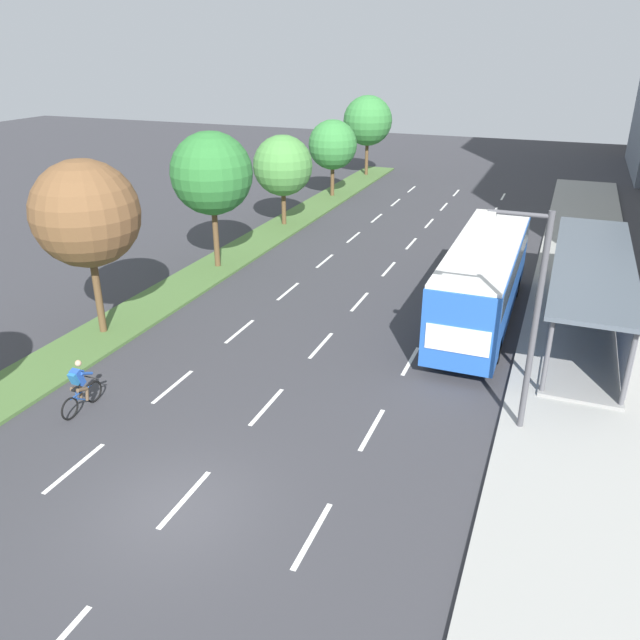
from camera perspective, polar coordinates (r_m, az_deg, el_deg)
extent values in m
plane|color=#38383D|center=(16.71, -12.92, -16.35)|extent=(140.00, 140.00, 0.00)
cube|color=#4C7038|center=(35.86, -6.43, 6.60)|extent=(2.60, 52.00, 0.12)
cube|color=#9E9E99|center=(32.03, 22.69, 2.75)|extent=(4.50, 52.00, 0.15)
cube|color=white|center=(18.84, -21.32, -12.34)|extent=(0.14, 2.34, 0.01)
cube|color=white|center=(21.87, -13.17, -5.87)|extent=(0.14, 2.34, 0.01)
cube|color=white|center=(25.43, -7.28, -1.01)|extent=(0.14, 2.34, 0.01)
cube|color=white|center=(29.32, -2.90, 2.62)|extent=(0.14, 2.34, 0.01)
cube|color=white|center=(33.44, 0.43, 5.37)|extent=(0.14, 2.34, 0.01)
cube|color=white|center=(37.70, 3.05, 7.49)|extent=(0.14, 2.34, 0.01)
cube|color=white|center=(42.06, 5.14, 9.17)|extent=(0.14, 2.34, 0.01)
cube|color=white|center=(46.50, 6.86, 10.52)|extent=(0.14, 2.34, 0.01)
cube|color=white|center=(51.00, 8.28, 11.63)|extent=(0.14, 2.34, 0.01)
cube|color=white|center=(16.96, -12.13, -15.54)|extent=(0.14, 2.34, 0.01)
cube|color=white|center=(20.27, -4.85, -7.81)|extent=(0.14, 2.34, 0.01)
cube|color=white|center=(24.07, 0.09, -2.31)|extent=(0.14, 2.34, 0.01)
cube|color=white|center=(28.15, 3.61, 1.67)|extent=(0.14, 2.34, 0.01)
cube|color=white|center=(32.41, 6.23, 4.61)|extent=(0.14, 2.34, 0.01)
cube|color=white|center=(36.80, 8.25, 6.86)|extent=(0.14, 2.34, 0.01)
cube|color=white|center=(41.26, 9.85, 8.62)|extent=(0.14, 2.34, 0.01)
cube|color=white|center=(45.77, 11.15, 10.03)|extent=(0.14, 2.34, 0.01)
cube|color=white|center=(50.33, 12.22, 11.18)|extent=(0.14, 2.34, 0.01)
cube|color=white|center=(15.65, -0.68, -18.88)|extent=(0.14, 2.34, 0.01)
cube|color=white|center=(19.19, 4.73, -9.83)|extent=(0.14, 2.34, 0.01)
cube|color=white|center=(23.16, 8.20, -3.68)|extent=(0.14, 2.34, 0.01)
cube|color=white|center=(27.38, 10.59, 0.63)|extent=(0.14, 2.34, 0.01)
cube|color=white|center=(31.75, 12.33, 3.77)|extent=(0.14, 2.34, 0.01)
cube|color=white|center=(36.21, 13.66, 6.15)|extent=(0.14, 2.34, 0.01)
cube|color=white|center=(40.73, 14.70, 7.99)|extent=(0.14, 2.34, 0.01)
cube|color=white|center=(45.30, 15.54, 9.47)|extent=(0.14, 2.34, 0.01)
cube|color=white|center=(49.91, 16.23, 10.67)|extent=(0.14, 2.34, 0.01)
cube|color=gray|center=(27.25, 22.63, -0.56)|extent=(2.60, 12.38, 0.10)
cylinder|color=#56565B|center=(21.24, 19.89, -2.96)|extent=(0.16, 0.16, 2.60)
cylinder|color=#56565B|center=(32.38, 21.04, 6.00)|extent=(0.16, 0.16, 2.60)
cylinder|color=#56565B|center=(21.39, 26.16, -3.87)|extent=(0.16, 0.16, 2.60)
cylinder|color=#56565B|center=(32.48, 25.18, 5.36)|extent=(0.16, 0.16, 2.60)
cube|color=gray|center=(26.86, 25.70, 1.68)|extent=(0.10, 11.76, 2.34)
cube|color=#4C5660|center=(26.33, 23.56, 4.86)|extent=(2.90, 12.78, 0.16)
cube|color=#2356B2|center=(26.26, 14.52, 3.58)|extent=(2.50, 11.20, 2.80)
cube|color=#2D3D4C|center=(25.99, 14.71, 5.33)|extent=(2.54, 10.30, 0.90)
cube|color=silver|center=(25.81, 14.85, 6.61)|extent=(2.45, 10.98, 0.12)
cube|color=#2D3D4C|center=(31.49, 16.04, 7.44)|extent=(2.25, 0.06, 1.54)
cube|color=white|center=(21.17, 12.32, -1.80)|extent=(2.12, 0.04, 0.90)
cylinder|color=black|center=(30.08, 13.12, 3.57)|extent=(0.30, 1.00, 1.00)
cylinder|color=black|center=(29.89, 17.27, 2.97)|extent=(0.30, 1.00, 1.00)
cylinder|color=black|center=(23.73, 10.38, -1.79)|extent=(0.30, 1.00, 1.00)
cylinder|color=black|center=(23.49, 15.63, -2.61)|extent=(0.30, 1.00, 1.00)
torus|color=black|center=(21.55, -19.77, -6.12)|extent=(0.06, 0.72, 0.72)
torus|color=black|center=(20.87, -21.70, -7.47)|extent=(0.06, 0.72, 0.72)
cylinder|color=#234C99|center=(21.07, -20.83, -6.13)|extent=(0.05, 0.93, 0.05)
cylinder|color=#234C99|center=(21.10, -20.93, -6.68)|extent=(0.05, 0.57, 0.42)
cylinder|color=#234C99|center=(20.94, -21.19, -6.33)|extent=(0.04, 0.04, 0.40)
cube|color=black|center=(20.84, -21.27, -5.85)|extent=(0.12, 0.24, 0.06)
cylinder|color=black|center=(21.26, -20.06, -4.90)|extent=(0.46, 0.04, 0.04)
cube|color=#234CA8|center=(20.80, -21.08, -4.84)|extent=(0.30, 0.36, 0.59)
cube|color=#23669E|center=(20.70, -21.38, -4.98)|extent=(0.26, 0.26, 0.42)
sphere|color=tan|center=(20.69, -21.03, -3.67)|extent=(0.20, 0.20, 0.20)
cylinder|color=brown|center=(21.05, -21.22, -5.77)|extent=(0.12, 0.42, 0.25)
cylinder|color=brown|center=(21.27, -20.82, -6.17)|extent=(0.10, 0.17, 0.41)
cylinder|color=brown|center=(20.90, -20.73, -5.91)|extent=(0.12, 0.42, 0.25)
cylinder|color=brown|center=(21.12, -20.33, -6.31)|extent=(0.10, 0.17, 0.41)
cylinder|color=#234CA8|center=(21.03, -21.06, -4.37)|extent=(0.09, 0.47, 0.28)
cylinder|color=#234CA8|center=(20.81, -20.36, -4.55)|extent=(0.09, 0.47, 0.28)
cylinder|color=brown|center=(25.82, -19.46, 2.35)|extent=(0.28, 0.28, 3.24)
sphere|color=brown|center=(24.92, -20.43, 9.01)|extent=(3.97, 3.97, 3.97)
cylinder|color=brown|center=(32.31, -9.40, 7.56)|extent=(0.28, 0.28, 3.19)
sphere|color=#2D7533|center=(31.60, -9.79, 12.94)|extent=(3.99, 3.99, 3.99)
cylinder|color=brown|center=(39.89, -3.30, 10.26)|extent=(0.28, 0.28, 2.26)
sphere|color=#4C8E42|center=(39.38, -3.39, 13.78)|extent=(3.63, 3.63, 3.63)
cylinder|color=brown|center=(47.65, 1.13, 12.60)|extent=(0.28, 0.28, 2.36)
sphere|color=#38843D|center=(47.22, 1.16, 15.58)|extent=(3.52, 3.52, 3.52)
cylinder|color=brown|center=(55.66, 4.24, 14.49)|extent=(0.28, 0.28, 2.94)
sphere|color=#38843D|center=(55.25, 4.34, 17.55)|extent=(4.06, 4.06, 4.06)
cylinder|color=#4C4C51|center=(18.45, 18.86, -0.54)|extent=(0.18, 0.18, 6.50)
cylinder|color=#4C4C51|center=(17.50, 17.58, 9.14)|extent=(1.60, 0.12, 0.12)
cube|color=silver|center=(17.58, 14.94, 9.28)|extent=(0.44, 0.24, 0.16)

